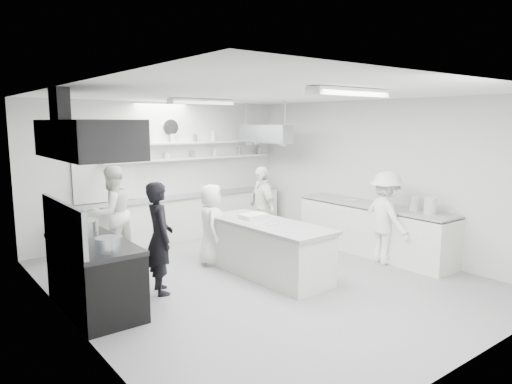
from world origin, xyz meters
TOP-DOWN VIEW (x-y plane):
  - floor at (0.00, 0.00)m, footprint 6.00×7.00m
  - ceiling at (0.00, 0.00)m, footprint 6.00×7.00m
  - wall_back at (0.00, 3.50)m, footprint 6.00×0.04m
  - wall_front at (0.00, -3.50)m, footprint 6.00×0.04m
  - wall_left at (-3.00, 0.00)m, footprint 0.04×7.00m
  - wall_right at (3.00, 0.00)m, footprint 0.04×7.00m
  - stove at (-2.60, 0.40)m, footprint 0.80×1.80m
  - exhaust_hood at (-2.60, 0.40)m, footprint 0.85×2.00m
  - back_counter at (0.30, 3.20)m, footprint 5.00×0.60m
  - shelf_lower at (0.70, 3.37)m, footprint 4.20×0.26m
  - shelf_upper at (0.70, 3.37)m, footprint 4.20×0.26m
  - pass_through_window at (-1.30, 3.48)m, footprint 1.30×0.04m
  - wall_clock at (0.20, 3.46)m, footprint 0.32×0.05m
  - right_counter at (2.65, -0.20)m, footprint 0.74×3.30m
  - pot_rack at (2.00, 2.40)m, footprint 0.30×1.60m
  - light_fixture_front at (0.00, -1.80)m, footprint 1.30×0.25m
  - light_fixture_rear at (0.00, 1.80)m, footprint 1.30×0.25m
  - prep_island at (0.21, 0.07)m, footprint 0.95×2.35m
  - stove_pot at (-2.60, 0.81)m, footprint 0.42×0.42m
  - cook_stove at (-1.60, 0.42)m, footprint 0.53×0.69m
  - cook_back at (-1.52, 2.56)m, footprint 1.00×0.87m
  - cook_island_left at (-0.21, 1.18)m, footprint 0.76×0.85m
  - cook_island_right at (1.07, 1.32)m, footprint 0.62×1.06m
  - cook_right at (2.31, -0.74)m, footprint 0.89×1.22m
  - bowl_island_a at (0.14, -0.08)m, footprint 0.26×0.26m
  - bowl_island_b at (0.23, 0.43)m, footprint 0.28×0.28m
  - bowl_right at (2.64, 0.38)m, footprint 0.28×0.28m

SIDE VIEW (x-z plane):
  - floor at x=0.00m, z-range -0.02..0.00m
  - prep_island at x=0.21m, z-range 0.00..0.86m
  - stove at x=-2.60m, z-range 0.00..0.90m
  - back_counter at x=0.30m, z-range 0.00..0.92m
  - right_counter at x=2.65m, z-range 0.00..0.94m
  - cook_island_left at x=-0.21m, z-range 0.00..1.46m
  - cook_right at x=2.31m, z-range 0.00..1.69m
  - cook_island_right at x=1.07m, z-range 0.00..1.70m
  - cook_stove at x=-1.60m, z-range 0.00..1.70m
  - bowl_island_a at x=0.14m, z-range 0.86..0.91m
  - cook_back at x=-1.52m, z-range 0.00..1.77m
  - bowl_island_b at x=0.23m, z-range 0.86..0.92m
  - bowl_right at x=2.64m, z-range 0.94..0.99m
  - stove_pot at x=-2.60m, z-range 0.91..1.18m
  - pass_through_window at x=-1.30m, z-range 0.95..1.95m
  - wall_back at x=0.00m, z-range 0.00..3.00m
  - wall_front at x=0.00m, z-range 0.00..3.00m
  - wall_left at x=-3.00m, z-range 0.00..3.00m
  - wall_right at x=3.00m, z-range 0.00..3.00m
  - shelf_lower at x=0.70m, z-range 1.73..1.77m
  - shelf_upper at x=0.70m, z-range 2.08..2.12m
  - pot_rack at x=2.00m, z-range 2.10..2.50m
  - exhaust_hood at x=-2.60m, z-range 2.10..2.60m
  - wall_clock at x=0.20m, z-range 2.29..2.61m
  - light_fixture_front at x=0.00m, z-range 2.89..2.99m
  - light_fixture_rear at x=0.00m, z-range 2.89..2.99m
  - ceiling at x=0.00m, z-range 3.00..3.02m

